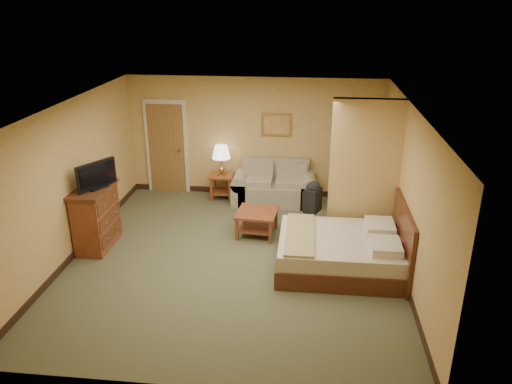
# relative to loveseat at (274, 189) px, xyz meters

# --- Properties ---
(floor) EXTENTS (6.00, 6.00, 0.00)m
(floor) POSITION_rel_loveseat_xyz_m (-0.48, -2.57, -0.29)
(floor) COLOR #4E5134
(floor) RESTS_ON ground
(ceiling) EXTENTS (6.00, 6.00, 0.00)m
(ceiling) POSITION_rel_loveseat_xyz_m (-0.48, -2.57, 2.31)
(ceiling) COLOR white
(ceiling) RESTS_ON back_wall
(back_wall) EXTENTS (5.50, 0.02, 2.60)m
(back_wall) POSITION_rel_loveseat_xyz_m (-0.48, 0.43, 1.01)
(back_wall) COLOR tan
(back_wall) RESTS_ON floor
(left_wall) EXTENTS (0.02, 6.00, 2.60)m
(left_wall) POSITION_rel_loveseat_xyz_m (-3.23, -2.57, 1.01)
(left_wall) COLOR tan
(left_wall) RESTS_ON floor
(right_wall) EXTENTS (0.02, 6.00, 2.60)m
(right_wall) POSITION_rel_loveseat_xyz_m (2.27, -2.57, 1.01)
(right_wall) COLOR tan
(right_wall) RESTS_ON floor
(partition) EXTENTS (1.20, 0.15, 2.60)m
(partition) POSITION_rel_loveseat_xyz_m (1.67, -1.65, 1.01)
(partition) COLOR tan
(partition) RESTS_ON floor
(door) EXTENTS (0.94, 0.16, 2.10)m
(door) POSITION_rel_loveseat_xyz_m (-2.43, 0.39, 0.74)
(door) COLOR beige
(door) RESTS_ON floor
(baseboard) EXTENTS (5.50, 0.02, 0.12)m
(baseboard) POSITION_rel_loveseat_xyz_m (-0.48, 0.42, -0.23)
(baseboard) COLOR black
(baseboard) RESTS_ON floor
(loveseat) EXTENTS (1.77, 0.82, 0.90)m
(loveseat) POSITION_rel_loveseat_xyz_m (0.00, 0.00, 0.00)
(loveseat) COLOR gray
(loveseat) RESTS_ON floor
(side_table) EXTENTS (0.50, 0.50, 0.55)m
(side_table) POSITION_rel_loveseat_xyz_m (-1.15, 0.08, 0.07)
(side_table) COLOR maroon
(side_table) RESTS_ON floor
(table_lamp) EXTENTS (0.39, 0.39, 0.65)m
(table_lamp) POSITION_rel_loveseat_xyz_m (-1.15, 0.08, 0.75)
(table_lamp) COLOR #AE8440
(table_lamp) RESTS_ON side_table
(coffee_table) EXTENTS (0.79, 0.79, 0.46)m
(coffee_table) POSITION_rel_loveseat_xyz_m (-0.20, -1.61, 0.04)
(coffee_table) COLOR maroon
(coffee_table) RESTS_ON floor
(wall_picture) EXTENTS (0.65, 0.04, 0.50)m
(wall_picture) POSITION_rel_loveseat_xyz_m (0.00, 0.40, 1.31)
(wall_picture) COLOR #B78E3F
(wall_picture) RESTS_ON back_wall
(dresser) EXTENTS (0.55, 1.04, 1.11)m
(dresser) POSITION_rel_loveseat_xyz_m (-2.95, -2.37, 0.27)
(dresser) COLOR maroon
(dresser) RESTS_ON floor
(tv) EXTENTS (0.43, 0.70, 0.47)m
(tv) POSITION_rel_loveseat_xyz_m (-2.85, -2.37, 1.04)
(tv) COLOR black
(tv) RESTS_ON dresser
(bed) EXTENTS (2.03, 1.73, 1.12)m
(bed) POSITION_rel_loveseat_xyz_m (1.34, -2.67, 0.01)
(bed) COLOR #472110
(bed) RESTS_ON floor
(backpack) EXTENTS (0.34, 0.39, 0.57)m
(backpack) POSITION_rel_loveseat_xyz_m (0.81, -1.68, 0.56)
(backpack) COLOR black
(backpack) RESTS_ON bed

